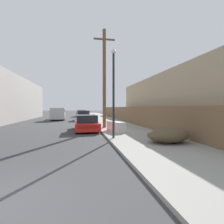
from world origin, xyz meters
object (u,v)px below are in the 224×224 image
parked_sports_car_red (86,123)px  pickup_truck (58,114)px  car_parked_far (81,114)px  street_lamp (114,87)px  brush_pile (168,135)px  car_parked_mid (83,116)px  utility_pole (104,77)px  discarded_fridge (116,126)px

parked_sports_car_red → pickup_truck: pickup_truck is taller
car_parked_far → street_lamp: street_lamp is taller
car_parked_far → brush_pile: bearing=-85.8°
car_parked_far → parked_sports_car_red: bearing=-93.2°
car_parked_far → brush_pile: 27.89m
pickup_truck → street_lamp: size_ratio=1.13×
car_parked_far → street_lamp: size_ratio=0.88×
car_parked_mid → brush_pile: car_parked_mid is taller
car_parked_mid → utility_pole: 11.09m
parked_sports_car_red → car_parked_far: 21.47m
parked_sports_car_red → car_parked_far: (-0.16, 21.47, 0.07)m
discarded_fridge → parked_sports_car_red: size_ratio=0.44×
car_parked_far → discarded_fridge: bearing=-88.3°
brush_pile → parked_sports_car_red: bearing=120.6°
car_parked_mid → brush_pile: bearing=-79.5°
car_parked_far → utility_pole: (1.72, -20.61, 3.76)m
parked_sports_car_red → street_lamp: 5.16m
utility_pole → discarded_fridge: bearing=-80.2°
discarded_fridge → street_lamp: (-0.69, -2.61, 2.49)m
discarded_fridge → car_parked_far: (-2.18, 23.24, 0.17)m
car_parked_mid → car_parked_far: bearing=89.8°
parked_sports_car_red → street_lamp: street_lamp is taller
pickup_truck → brush_pile: bearing=107.6°
parked_sports_car_red → car_parked_mid: car_parked_mid is taller
discarded_fridge → parked_sports_car_red: 2.69m
car_parked_far → pickup_truck: 9.47m
car_parked_far → street_lamp: 26.00m
utility_pole → car_parked_mid: bearing=98.4°
parked_sports_car_red → brush_pile: parked_sports_car_red is taller
car_parked_mid → pickup_truck: 3.92m
pickup_truck → utility_pole: (5.15, -11.79, 3.51)m
street_lamp → parked_sports_car_red: bearing=106.8°
parked_sports_car_red → car_parked_mid: bearing=88.4°
discarded_fridge → car_parked_far: size_ratio=0.45×
parked_sports_car_red → brush_pile: bearing=-60.8°
brush_pile → car_parked_mid: bearing=101.8°
pickup_truck → utility_pole: size_ratio=0.67×
car_parked_far → brush_pile: car_parked_far is taller
brush_pile → utility_pole: bearing=106.5°
utility_pole → street_lamp: 5.44m
discarded_fridge → utility_pole: 4.75m
car_parked_mid → utility_pole: bearing=-82.9°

